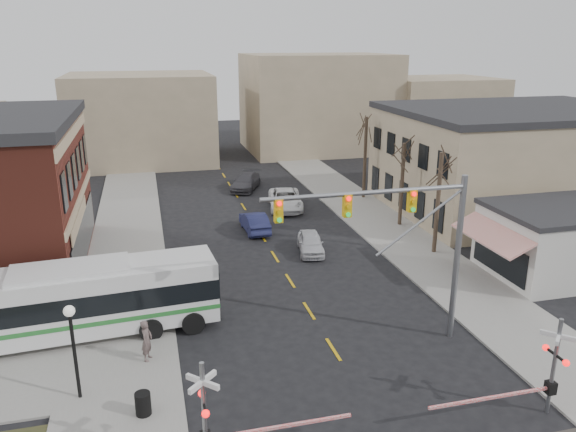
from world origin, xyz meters
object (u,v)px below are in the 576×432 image
at_px(rr_crossing_west, 217,415).
at_px(rr_crossing_east, 544,369).
at_px(street_lamp, 72,332).
at_px(trash_bin, 143,404).
at_px(traffic_signal_mast, 407,229).
at_px(car_c, 285,199).
at_px(transit_bus, 74,301).
at_px(car_a, 311,243).
at_px(car_b, 255,222).
at_px(pedestrian_near, 147,340).
at_px(car_d, 246,182).
at_px(pedestrian_far, 91,309).

relative_size(rr_crossing_west, rr_crossing_east, 1.00).
xyz_separation_m(rr_crossing_west, street_lamp, (-4.91, 4.96, 1.04)).
bearing_deg(trash_bin, traffic_signal_mast, 12.48).
distance_m(rr_crossing_west, car_c, 30.20).
height_order(transit_bus, car_a, transit_bus).
relative_size(transit_bus, car_a, 3.43).
height_order(traffic_signal_mast, rr_crossing_west, traffic_signal_mast).
bearing_deg(transit_bus, street_lamp, -83.69).
relative_size(trash_bin, car_b, 0.20).
distance_m(traffic_signal_mast, pedestrian_near, 12.53).
height_order(rr_crossing_east, car_c, rr_crossing_east).
relative_size(rr_crossing_east, car_d, 1.10).
bearing_deg(trash_bin, rr_crossing_west, -52.79).
relative_size(traffic_signal_mast, rr_crossing_west, 1.68).
relative_size(rr_crossing_east, street_lamp, 1.40).
relative_size(car_b, car_d, 0.87).
height_order(trash_bin, car_a, car_a).
xyz_separation_m(trash_bin, car_b, (8.25, 20.22, 0.16)).
bearing_deg(car_a, pedestrian_near, -123.81).
height_order(rr_crossing_west, street_lamp, street_lamp).
bearing_deg(transit_bus, rr_crossing_west, -61.68).
xyz_separation_m(car_a, car_b, (-2.82, 5.20, 0.05)).
relative_size(transit_bus, street_lamp, 3.40).
xyz_separation_m(street_lamp, car_b, (10.71, 18.49, -2.28)).
distance_m(car_c, pedestrian_far, 22.71).
distance_m(street_lamp, car_c, 27.81).
height_order(traffic_signal_mast, car_b, traffic_signal_mast).
distance_m(transit_bus, pedestrian_near, 4.56).
height_order(car_c, pedestrian_far, pedestrian_far).
xyz_separation_m(rr_crossing_east, pedestrian_near, (-14.41, 7.45, -0.90)).
relative_size(rr_crossing_east, pedestrian_near, 2.96).
distance_m(trash_bin, car_b, 21.84).
relative_size(car_d, pedestrian_far, 2.95).
xyz_separation_m(street_lamp, car_c, (14.39, 23.69, -2.22)).
bearing_deg(transit_bus, car_d, 63.37).
relative_size(trash_bin, pedestrian_near, 0.48).
relative_size(traffic_signal_mast, car_b, 2.12).
bearing_deg(traffic_signal_mast, car_c, 89.66).
xyz_separation_m(trash_bin, pedestrian_near, (0.23, 3.88, 0.50)).
distance_m(rr_crossing_west, car_d, 36.51).
bearing_deg(car_c, trash_bin, -105.58).
relative_size(rr_crossing_east, car_a, 1.41).
relative_size(trash_bin, car_a, 0.23).
height_order(rr_crossing_east, car_b, rr_crossing_east).
bearing_deg(car_a, transit_bus, -139.80).
xyz_separation_m(car_a, pedestrian_near, (-10.84, -11.14, 0.39)).
bearing_deg(car_a, rr_crossing_east, -68.73).
bearing_deg(street_lamp, rr_crossing_east, -17.23).
height_order(transit_bus, rr_crossing_west, rr_crossing_west).
bearing_deg(car_b, street_lamp, 58.09).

